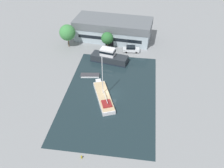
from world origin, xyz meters
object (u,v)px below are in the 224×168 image
Objects in this scene: small_dinghy at (90,75)px; sailboat_moored at (104,97)px; parked_car at (131,49)px; quay_tree_near_building at (107,38)px; motor_cruiser at (109,57)px; quay_tree_by_water at (67,33)px; warehouse_building at (113,29)px.

sailboat_moored is at bearing 23.17° from small_dinghy.
quay_tree_near_building is at bearing -98.79° from parked_car.
parked_car reaches higher than small_dinghy.
parked_car is 0.47× the size of motor_cruiser.
parked_car is at bearing -1.91° from quay_tree_by_water.
quay_tree_near_building is 1.11× the size of small_dinghy.
small_dinghy is (-4.72, 7.94, -0.29)m from sailboat_moored.
sailboat_moored is (-4.34, -21.42, -0.31)m from parked_car.
quay_tree_near_building is at bearing -0.84° from quay_tree_by_water.
sailboat_moored reaches higher than motor_cruiser.
quay_tree_by_water is 0.66× the size of motor_cruiser.
warehouse_building is 21.38m from small_dinghy.
quay_tree_by_water is 26.46m from sailboat_moored.
quay_tree_by_water is (-12.25, -6.90, 1.31)m from warehouse_building.
warehouse_building is 10.00m from parked_car.
quay_tree_near_building reaches higher than small_dinghy.
warehouse_building reaches higher than motor_cruiser.
sailboat_moored reaches higher than quay_tree_near_building.
small_dinghy is (-3.61, -7.56, -1.10)m from motor_cruiser.
sailboat_moored reaches higher than warehouse_building.
motor_cruiser is (-5.45, -5.92, 0.50)m from parked_car.
motor_cruiser is 2.14× the size of small_dinghy.
quay_tree_by_water reaches higher than small_dinghy.
quay_tree_by_water is 1.41× the size of parked_car.
motor_cruiser is (-1.11, 15.51, 0.81)m from sailboat_moored.
sailboat_moored reaches higher than parked_car.
quay_tree_near_building is at bearing 163.59° from small_dinghy.
quay_tree_near_building reaches higher than motor_cruiser.
motor_cruiser reaches higher than parked_car.
warehouse_building is at bearing 164.68° from small_dinghy.
motor_cruiser is at bearing 146.93° from small_dinghy.
quay_tree_by_water is at bearing -145.47° from warehouse_building.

